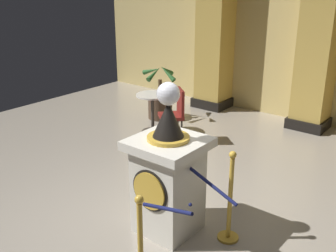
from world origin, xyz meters
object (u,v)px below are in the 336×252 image
object	(u,v)px
potted_palm_left	(160,103)
cafe_chair_red	(175,111)
stanchion_far	(230,209)
pedestal_clock	(168,176)
cafe_table	(153,108)

from	to	relation	value
potted_palm_left	cafe_chair_red	world-z (taller)	potted_palm_left
stanchion_far	cafe_chair_red	xyz separation A→B (m)	(-2.23, 1.90, 0.20)
cafe_chair_red	pedestal_clock	bearing A→B (deg)	-54.03
stanchion_far	potted_palm_left	size ratio (longest dim) A/B	0.95
potted_palm_left	cafe_chair_red	xyz separation A→B (m)	(1.03, -0.83, 0.24)
pedestal_clock	cafe_chair_red	world-z (taller)	pedestal_clock
cafe_chair_red	potted_palm_left	bearing A→B (deg)	141.17
pedestal_clock	potted_palm_left	distance (m)	3.99
pedestal_clock	potted_palm_left	world-z (taller)	pedestal_clock
cafe_table	potted_palm_left	bearing A→B (deg)	120.33
pedestal_clock	potted_palm_left	xyz separation A→B (m)	(-2.61, 3.00, -0.36)
pedestal_clock	potted_palm_left	bearing A→B (deg)	130.98
potted_palm_left	cafe_chair_red	size ratio (longest dim) A/B	1.18
stanchion_far	cafe_table	xyz separation A→B (m)	(-2.82, 1.99, 0.10)
potted_palm_left	pedestal_clock	bearing A→B (deg)	-49.02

